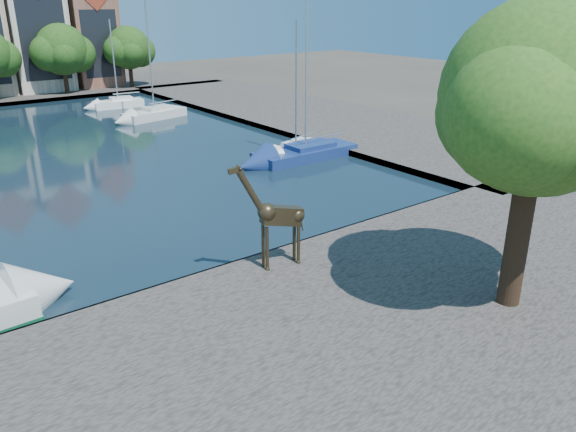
# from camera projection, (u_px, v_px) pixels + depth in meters

# --- Properties ---
(ground) EXTENTS (160.00, 160.00, 0.00)m
(ground) POSITION_uv_depth(u_px,v_px,m) (207.00, 280.00, 23.18)
(ground) COLOR #38332B
(ground) RESTS_ON ground
(water_basin) EXTENTS (38.00, 50.00, 0.08)m
(water_basin) POSITION_uv_depth(u_px,v_px,m) (43.00, 157.00, 40.97)
(water_basin) COLOR black
(water_basin) RESTS_ON ground
(near_quay) EXTENTS (50.00, 14.00, 0.50)m
(near_quay) POSITION_uv_depth(u_px,v_px,m) (315.00, 355.00, 17.90)
(near_quay) COLOR #4E4843
(near_quay) RESTS_ON ground
(right_quay) EXTENTS (14.00, 52.00, 0.50)m
(right_quay) POSITION_uv_depth(u_px,v_px,m) (308.00, 115.00, 55.02)
(right_quay) COLOR #4E4843
(right_quay) RESTS_ON ground
(plane_tree) EXTENTS (8.32, 6.40, 10.62)m
(plane_tree) POSITION_uv_depth(u_px,v_px,m) (541.00, 105.00, 18.03)
(plane_tree) COLOR #332114
(plane_tree) RESTS_ON near_quay
(townhouse_east_mid) EXTENTS (6.43, 9.18, 16.65)m
(townhouse_east_mid) POSITION_uv_depth(u_px,v_px,m) (31.00, 24.00, 66.58)
(townhouse_east_mid) COLOR beige
(townhouse_east_mid) RESTS_ON far_quay
(townhouse_east_end) EXTENTS (5.44, 9.18, 14.43)m
(townhouse_east_end) POSITION_uv_depth(u_px,v_px,m) (87.00, 31.00, 70.61)
(townhouse_east_end) COLOR brown
(townhouse_east_end) RESTS_ON far_quay
(far_tree_east) EXTENTS (7.54, 5.80, 7.84)m
(far_tree_east) POSITION_uv_depth(u_px,v_px,m) (63.00, 51.00, 64.45)
(far_tree_east) COLOR #332114
(far_tree_east) RESTS_ON far_quay
(far_tree_far_east) EXTENTS (6.76, 5.20, 7.36)m
(far_tree_far_east) POSITION_uv_depth(u_px,v_px,m) (129.00, 49.00, 69.02)
(far_tree_far_east) COLOR #332114
(far_tree_far_east) RESTS_ON far_quay
(giraffe_statue) EXTENTS (3.14, 0.92, 4.50)m
(giraffe_statue) POSITION_uv_depth(u_px,v_px,m) (276.00, 216.00, 22.56)
(giraffe_statue) COLOR #342A1A
(giraffe_statue) RESTS_ON near_quay
(sailboat_right_a) EXTENTS (5.95, 3.25, 9.48)m
(sailboat_right_a) POSITION_uv_depth(u_px,v_px,m) (296.00, 148.00, 41.21)
(sailboat_right_a) COLOR silver
(sailboat_right_a) RESTS_ON water_basin
(sailboat_right_b) EXTENTS (7.81, 2.75, 11.80)m
(sailboat_right_b) POSITION_uv_depth(u_px,v_px,m) (305.00, 151.00, 40.38)
(sailboat_right_b) COLOR navy
(sailboat_right_b) RESTS_ON water_basin
(sailboat_right_c) EXTENTS (6.52, 3.44, 12.30)m
(sailboat_right_c) POSITION_uv_depth(u_px,v_px,m) (154.00, 112.00, 53.79)
(sailboat_right_c) COLOR silver
(sailboat_right_c) RESTS_ON water_basin
(sailboat_right_d) EXTENTS (5.21, 2.23, 8.87)m
(sailboat_right_d) POSITION_uv_depth(u_px,v_px,m) (118.00, 102.00, 59.28)
(sailboat_right_d) COLOR white
(sailboat_right_d) RESTS_ON water_basin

